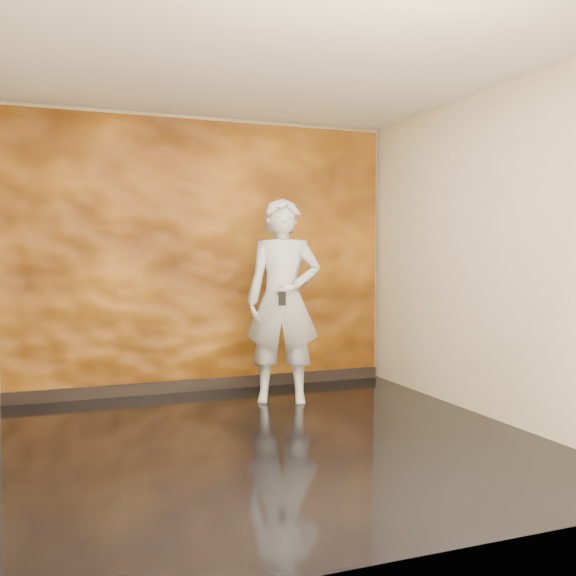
% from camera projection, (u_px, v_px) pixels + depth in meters
% --- Properties ---
extents(room, '(4.02, 4.02, 2.81)m').
position_uv_depth(room, '(268.00, 254.00, 4.74)').
color(room, black).
rests_on(room, ground).
extents(feature_wall, '(3.90, 0.06, 2.75)m').
position_uv_depth(feature_wall, '(206.00, 256.00, 6.57)').
color(feature_wall, orange).
rests_on(feature_wall, ground).
extents(baseboard, '(3.90, 0.04, 0.12)m').
position_uv_depth(baseboard, '(207.00, 384.00, 6.60)').
color(baseboard, black).
rests_on(baseboard, ground).
extents(man, '(0.82, 0.69, 1.92)m').
position_uv_depth(man, '(283.00, 301.00, 6.05)').
color(man, '#959CA5').
rests_on(man, ground).
extents(phone, '(0.07, 0.02, 0.13)m').
position_uv_depth(phone, '(282.00, 299.00, 5.75)').
color(phone, black).
rests_on(phone, man).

